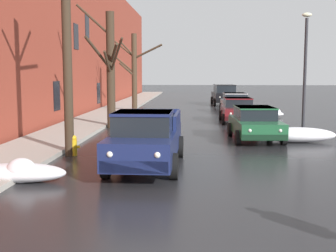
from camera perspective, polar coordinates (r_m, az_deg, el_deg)
The scene contains 15 objects.
left_sidewalk_slab at distance 24.22m, azimuth -10.85°, elevation 0.14°, with size 2.71×80.00×0.15m, color #A8A399.
brick_townhouse_facade at distance 24.71m, azimuth -15.40°, elevation 12.33°, with size 0.63×80.00×10.64m.
snow_bank_along_left_kerb at distance 29.17m, azimuth 12.35°, elevation 1.55°, with size 2.63×1.13×0.64m.
snow_bank_mid_block_left at distance 12.33m, azimuth -18.37°, elevation -5.62°, with size 2.47×0.94×0.66m.
snow_bank_near_corner_right at distance 19.05m, azimuth 15.98°, elevation -1.09°, with size 3.15×1.08×0.64m.
bare_tree_second_along_sidewalk at distance 15.61m, azimuth -12.71°, elevation 11.17°, with size 1.77×3.04×7.42m.
bare_tree_mid_block at distance 23.07m, azimuth -7.45°, elevation 7.42°, with size 2.67×2.10×6.31m.
bare_tree_far_down_block at distance 31.97m, azimuth -4.36°, elevation 7.03°, with size 3.59×1.42×5.61m.
pickup_truck_darkblue_approaching_near_lane at distance 13.40m, azimuth -2.79°, elevation -1.62°, with size 2.13×5.43×1.76m.
sedan_green_parked_kerbside_close at distance 19.22m, azimuth 11.10°, elevation 0.44°, with size 2.13×4.26×1.42m.
sedan_maroon_parked_kerbside_mid at distance 26.00m, azimuth 8.93°, elevation 2.12°, with size 2.00×3.92×1.42m.
sedan_silver_parked_far_down_block at distance 32.16m, azimuth 8.58°, elevation 3.02°, with size 2.05×4.31×1.42m.
suv_black_queued_behind_truck at distance 39.72m, azimuth 7.23°, elevation 4.09°, with size 2.31×4.43×1.82m.
fire_hydrant at distance 15.73m, azimuth -11.99°, elevation -2.44°, with size 0.42×0.22×0.71m.
street_lamp_post at distance 21.34m, azimuth 17.18°, elevation 7.27°, with size 0.44×0.24×5.54m.
Camera 1 is at (-0.05, -5.31, 2.85)m, focal length 47.53 mm.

